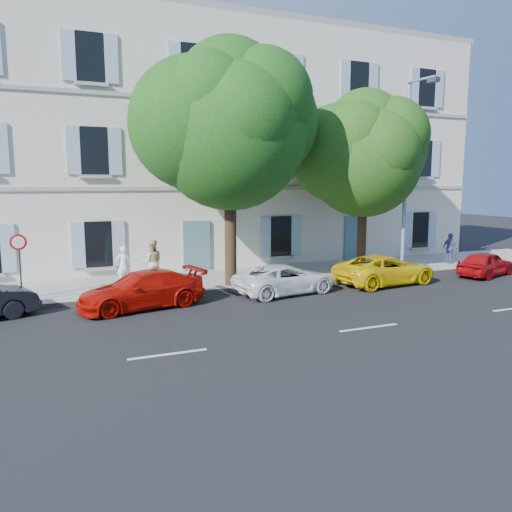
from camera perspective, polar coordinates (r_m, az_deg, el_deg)
name	(u,v)px	position (r m, az deg, el deg)	size (l,w,h in m)	color
ground	(305,299)	(18.55, 5.57, -4.92)	(90.00, 90.00, 0.00)	black
sidewalk	(258,276)	(22.47, 0.20, -2.35)	(36.00, 4.50, 0.15)	#A09E96
kerb	(278,285)	(20.52, 2.56, -3.37)	(36.00, 0.16, 0.16)	#9E998E
building	(216,150)	(27.52, -4.56, 11.98)	(28.00, 7.00, 12.00)	beige
car_red_coupe	(142,290)	(17.48, -12.93, -3.80)	(1.77, 4.35, 1.26)	#B30D05
car_white_coupe	(285,279)	(19.30, 3.35, -2.65)	(1.89, 4.09, 1.14)	white
car_yellow_supercar	(385,270)	(21.72, 14.55, -1.52)	(2.08, 4.50, 1.25)	yellow
car_red_hatchback	(486,264)	(25.18, 24.77, -0.80)	(1.37, 3.40, 1.16)	#A30A0D
tree_left	(230,133)	(19.95, -3.02, 13.82)	(6.02, 6.02, 9.33)	#3A2819
tree_right	(364,160)	(23.51, 12.24, 10.65)	(5.18, 5.18, 7.97)	#3A2819
road_sign	(19,254)	(18.73, -25.45, 0.25)	(0.55, 0.08, 2.39)	#383A3D
street_lamp	(409,166)	(23.72, 17.04, 9.77)	(0.32, 1.82, 8.53)	#7293BF
pedestrian_a	(124,266)	(20.64, -14.88, -1.11)	(0.59, 0.39, 1.61)	white
pedestrian_b	(152,262)	(20.73, -11.79, -0.67)	(0.88, 0.69, 1.82)	#D1C086
pedestrian_c	(450,248)	(27.36, 21.29, 0.82)	(0.92, 0.38, 1.57)	#54639B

